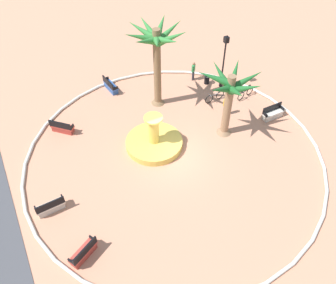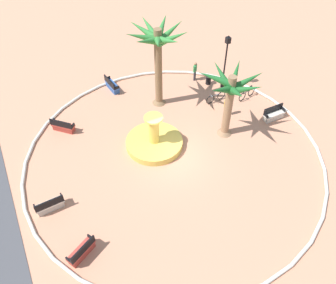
{
  "view_description": "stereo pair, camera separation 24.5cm",
  "coord_description": "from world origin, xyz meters",
  "px_view_note": "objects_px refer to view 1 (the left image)",
  "views": [
    {
      "loc": [
        -13.62,
        7.47,
        16.95
      ],
      "look_at": [
        0.44,
        0.21,
        1.0
      ],
      "focal_mm": 38.55,
      "sensor_mm": 36.0,
      "label": 1
    },
    {
      "loc": [
        -13.73,
        7.25,
        16.95
      ],
      "look_at": [
        0.44,
        0.21,
        1.0
      ],
      "focal_mm": 38.55,
      "sensor_mm": 36.0,
      "label": 2
    }
  ],
  "objects_px": {
    "palm_tree_by_curb": "(230,91)",
    "bench_north": "(62,128)",
    "palm_tree_near_fountain": "(156,46)",
    "bench_southwest": "(111,86)",
    "bicycle_by_lamppost": "(245,93)",
    "bicycle_red_frame": "(215,97)",
    "bench_southeast": "(273,114)",
    "lamppost": "(224,57)",
    "bench_west": "(51,207)",
    "fountain": "(154,142)",
    "bench_east": "(84,253)",
    "trash_bin": "(207,79)",
    "person_cyclist_photo": "(193,70)",
    "person_cyclist_helmet": "(226,104)"
  },
  "relations": [
    {
      "from": "palm_tree_by_curb",
      "to": "bench_north",
      "type": "height_order",
      "value": "palm_tree_by_curb"
    },
    {
      "from": "palm_tree_near_fountain",
      "to": "bench_southwest",
      "type": "distance_m",
      "value": 5.9
    },
    {
      "from": "bench_north",
      "to": "bicycle_by_lamppost",
      "type": "relative_size",
      "value": 0.88
    },
    {
      "from": "bench_southwest",
      "to": "bicycle_red_frame",
      "type": "height_order",
      "value": "bench_southwest"
    },
    {
      "from": "bench_north",
      "to": "bench_southwest",
      "type": "xyz_separation_m",
      "value": [
        2.89,
        -4.57,
        0.0
      ]
    },
    {
      "from": "bench_southeast",
      "to": "bench_southwest",
      "type": "relative_size",
      "value": 0.97
    },
    {
      "from": "bench_north",
      "to": "lamppost",
      "type": "bearing_deg",
      "value": -92.55
    },
    {
      "from": "palm_tree_near_fountain",
      "to": "bench_west",
      "type": "relative_size",
      "value": 3.8
    },
    {
      "from": "fountain",
      "to": "bench_east",
      "type": "bearing_deg",
      "value": 129.83
    },
    {
      "from": "trash_bin",
      "to": "bicycle_red_frame",
      "type": "bearing_deg",
      "value": 163.47
    },
    {
      "from": "fountain",
      "to": "bicycle_red_frame",
      "type": "bearing_deg",
      "value": -70.36
    },
    {
      "from": "lamppost",
      "to": "person_cyclist_photo",
      "type": "distance_m",
      "value": 2.84
    },
    {
      "from": "bench_southwest",
      "to": "palm_tree_near_fountain",
      "type": "bearing_deg",
      "value": -140.67
    },
    {
      "from": "person_cyclist_helmet",
      "to": "fountain",
      "type": "bearing_deg",
      "value": 94.95
    },
    {
      "from": "fountain",
      "to": "person_cyclist_helmet",
      "type": "distance_m",
      "value": 5.91
    },
    {
      "from": "bench_east",
      "to": "person_cyclist_helmet",
      "type": "relative_size",
      "value": 1.01
    },
    {
      "from": "bench_east",
      "to": "bicycle_by_lamppost",
      "type": "height_order",
      "value": "bench_east"
    },
    {
      "from": "lamppost",
      "to": "bicycle_by_lamppost",
      "type": "height_order",
      "value": "lamppost"
    },
    {
      "from": "palm_tree_near_fountain",
      "to": "bench_north",
      "type": "relative_size",
      "value": 4.14
    },
    {
      "from": "palm_tree_by_curb",
      "to": "lamppost",
      "type": "height_order",
      "value": "palm_tree_by_curb"
    },
    {
      "from": "bench_west",
      "to": "bicycle_by_lamppost",
      "type": "height_order",
      "value": "bench_west"
    },
    {
      "from": "bench_east",
      "to": "person_cyclist_photo",
      "type": "height_order",
      "value": "person_cyclist_photo"
    },
    {
      "from": "bicycle_by_lamppost",
      "to": "bench_east",
      "type": "bearing_deg",
      "value": 114.91
    },
    {
      "from": "bench_north",
      "to": "bicycle_by_lamppost",
      "type": "height_order",
      "value": "bench_north"
    },
    {
      "from": "trash_bin",
      "to": "person_cyclist_helmet",
      "type": "height_order",
      "value": "person_cyclist_helmet"
    },
    {
      "from": "bench_east",
      "to": "bicycle_by_lamppost",
      "type": "xyz_separation_m",
      "value": [
        6.88,
        -14.81,
        0.04
      ]
    },
    {
      "from": "palm_tree_by_curb",
      "to": "person_cyclist_photo",
      "type": "relative_size",
      "value": 3.03
    },
    {
      "from": "palm_tree_by_curb",
      "to": "trash_bin",
      "type": "distance_m",
      "value": 6.45
    },
    {
      "from": "bicycle_red_frame",
      "to": "person_cyclist_helmet",
      "type": "xyz_separation_m",
      "value": [
        -1.64,
        0.17,
        0.53
      ]
    },
    {
      "from": "palm_tree_near_fountain",
      "to": "palm_tree_by_curb",
      "type": "bearing_deg",
      "value": -152.02
    },
    {
      "from": "bench_east",
      "to": "bench_southwest",
      "type": "height_order",
      "value": "same"
    },
    {
      "from": "bench_west",
      "to": "bench_north",
      "type": "bearing_deg",
      "value": -21.18
    },
    {
      "from": "palm_tree_near_fountain",
      "to": "trash_bin",
      "type": "distance_m",
      "value": 6.26
    },
    {
      "from": "fountain",
      "to": "lamppost",
      "type": "height_order",
      "value": "lamppost"
    },
    {
      "from": "bench_north",
      "to": "lamppost",
      "type": "height_order",
      "value": "lamppost"
    },
    {
      "from": "palm_tree_by_curb",
      "to": "person_cyclist_photo",
      "type": "bearing_deg",
      "value": -10.82
    },
    {
      "from": "fountain",
      "to": "bench_southeast",
      "type": "distance_m",
      "value": 8.73
    },
    {
      "from": "palm_tree_near_fountain",
      "to": "bicycle_by_lamppost",
      "type": "relative_size",
      "value": 3.65
    },
    {
      "from": "person_cyclist_photo",
      "to": "palm_tree_near_fountain",
      "type": "bearing_deg",
      "value": 109.78
    },
    {
      "from": "bench_west",
      "to": "person_cyclist_helmet",
      "type": "bearing_deg",
      "value": -79.32
    },
    {
      "from": "bench_east",
      "to": "trash_bin",
      "type": "distance_m",
      "value": 16.35
    },
    {
      "from": "fountain",
      "to": "person_cyclist_photo",
      "type": "bearing_deg",
      "value": -48.73
    },
    {
      "from": "bench_southeast",
      "to": "bench_southwest",
      "type": "distance_m",
      "value": 12.21
    },
    {
      "from": "person_cyclist_photo",
      "to": "lamppost",
      "type": "bearing_deg",
      "value": -139.13
    },
    {
      "from": "trash_bin",
      "to": "bench_north",
      "type": "bearing_deg",
      "value": 91.19
    },
    {
      "from": "palm_tree_by_curb",
      "to": "lamppost",
      "type": "distance_m",
      "value": 5.36
    },
    {
      "from": "bicycle_by_lamppost",
      "to": "bicycle_red_frame",
      "type": "bearing_deg",
      "value": 72.99
    },
    {
      "from": "bench_southwest",
      "to": "trash_bin",
      "type": "distance_m",
      "value": 7.51
    },
    {
      "from": "bench_east",
      "to": "person_cyclist_helmet",
      "type": "height_order",
      "value": "person_cyclist_helmet"
    },
    {
      "from": "bench_southeast",
      "to": "person_cyclist_helmet",
      "type": "relative_size",
      "value": 0.99
    }
  ]
}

